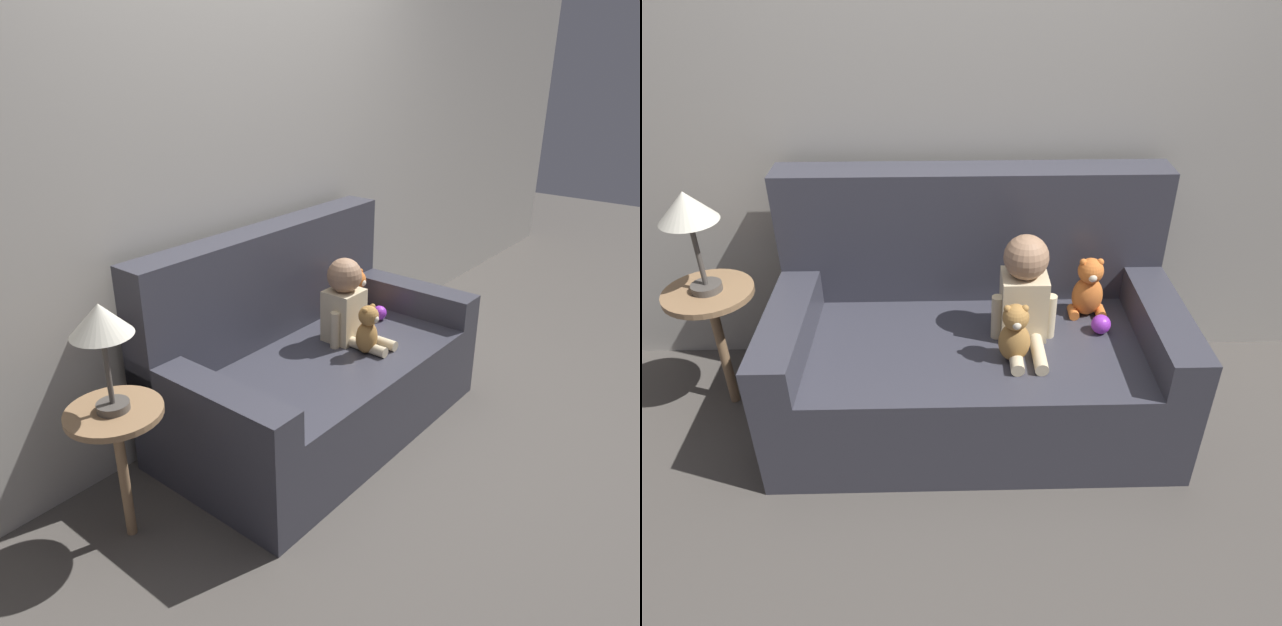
# 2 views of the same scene
# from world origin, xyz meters

# --- Properties ---
(ground_plane) EXTENTS (12.00, 12.00, 0.00)m
(ground_plane) POSITION_xyz_m (0.00, 0.00, 0.00)
(ground_plane) COLOR #4C4742
(wall_back) EXTENTS (8.00, 0.05, 2.60)m
(wall_back) POSITION_xyz_m (0.00, 0.52, 1.30)
(wall_back) COLOR #ADA89E
(wall_back) RESTS_ON ground_plane
(couch) EXTENTS (1.60, 0.87, 0.98)m
(couch) POSITION_xyz_m (0.00, 0.07, 0.33)
(couch) COLOR #383842
(couch) RESTS_ON ground_plane
(person_baby) EXTENTS (0.25, 0.37, 0.43)m
(person_baby) POSITION_xyz_m (0.19, -0.01, 0.61)
(person_baby) COLOR beige
(person_baby) RESTS_ON couch
(teddy_bear_brown) EXTENTS (0.12, 0.11, 0.25)m
(teddy_bear_brown) POSITION_xyz_m (0.14, -0.17, 0.54)
(teddy_bear_brown) COLOR #AD7A3D
(teddy_bear_brown) RESTS_ON couch
(plush_toy_side) EXTENTS (0.15, 0.12, 0.26)m
(plush_toy_side) POSITION_xyz_m (0.47, 0.14, 0.54)
(plush_toy_side) COLOR orange
(plush_toy_side) RESTS_ON couch
(toy_ball) EXTENTS (0.08, 0.08, 0.08)m
(toy_ball) POSITION_xyz_m (0.50, -0.00, 0.46)
(toy_ball) COLOR purple
(toy_ball) RESTS_ON couch
(side_table) EXTENTS (0.36, 0.36, 0.99)m
(side_table) POSITION_xyz_m (-1.06, 0.11, 0.74)
(side_table) COLOR #93704C
(side_table) RESTS_ON ground_plane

